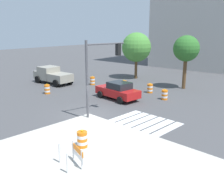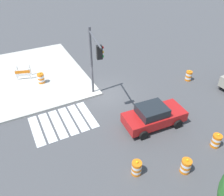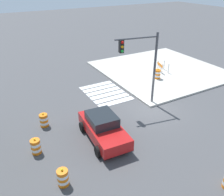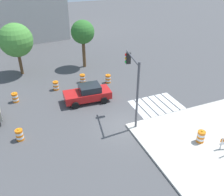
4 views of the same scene
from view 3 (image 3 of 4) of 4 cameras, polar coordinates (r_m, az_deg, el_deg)
ground_plane at (r=18.54m, az=9.23°, el=-2.41°), size 120.00×120.00×0.00m
sidewalk_corner at (r=26.20m, az=11.61°, el=6.78°), size 12.00×12.00×0.15m
crosswalk_stripes at (r=20.59m, az=-1.58°, el=1.22°), size 4.35×3.20×0.02m
sports_car at (r=14.68m, az=-2.15°, el=-7.12°), size 4.42×2.36×1.63m
traffic_barrel_median_near at (r=14.46m, az=-17.98°, el=-11.10°), size 0.56×0.56×1.02m
traffic_barrel_median_far at (r=12.30m, az=-11.81°, el=-18.34°), size 0.56×0.56×1.02m
traffic_barrel_far_curb at (r=16.65m, az=-16.17°, el=-5.20°), size 0.56×0.56×1.02m
traffic_barrel_on_sidewalk at (r=23.47m, az=10.99°, el=5.73°), size 0.56×0.56×1.02m
construction_barricade at (r=25.24m, az=11.85°, el=7.51°), size 1.41×1.10×1.00m
traffic_light_pole at (r=17.22m, az=7.20°, el=9.63°), size 0.77×3.25×5.50m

